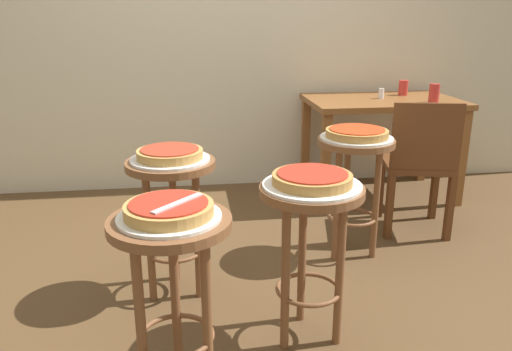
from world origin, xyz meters
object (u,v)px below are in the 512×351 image
(pizza_leftside, at_px, (170,153))
(wooden_chair, at_px, (419,162))
(serving_plate_leftside, at_px, (170,159))
(pizza_rear, at_px, (357,133))
(stool_foreground, at_px, (172,264))
(cup_far_edge, at_px, (403,88))
(pizza_foreground, at_px, (169,209))
(dining_table, at_px, (382,114))
(stool_rear, at_px, (355,169))
(pizza_server_knife, at_px, (178,203))
(cup_near_edge, at_px, (434,93))
(pizza_middle, at_px, (312,178))
(serving_plate_rear, at_px, (357,138))
(stool_middle, at_px, (311,226))
(serving_plate_foreground, at_px, (169,217))
(stool_leftside, at_px, (172,195))
(condiment_shaker, at_px, (381,93))
(serving_plate_middle, at_px, (312,185))

(pizza_leftside, xyz_separation_m, wooden_chair, (1.49, 0.54, -0.25))
(serving_plate_leftside, relative_size, pizza_rear, 1.09)
(stool_foreground, distance_m, cup_far_edge, 2.73)
(pizza_foreground, bearing_deg, dining_table, 52.69)
(pizza_foreground, relative_size, dining_table, 0.27)
(stool_foreground, height_order, stool_rear, same)
(serving_plate_leftside, xyz_separation_m, pizza_server_knife, (0.04, -0.73, 0.06))
(pizza_leftside, xyz_separation_m, cup_near_edge, (1.80, 1.05, 0.09))
(pizza_middle, xyz_separation_m, pizza_leftside, (-0.56, 0.46, -0.00))
(serving_plate_rear, relative_size, pizza_server_knife, 1.80)
(pizza_rear, bearing_deg, pizza_leftside, -163.47)
(stool_middle, bearing_deg, pizza_leftside, 141.07)
(stool_foreground, height_order, pizza_rear, pizza_rear)
(serving_plate_foreground, distance_m, stool_middle, 0.63)
(stool_leftside, height_order, stool_rear, same)
(pizza_leftside, bearing_deg, cup_near_edge, 30.19)
(cup_far_edge, xyz_separation_m, condiment_shaker, (-0.23, -0.14, -0.02))
(pizza_foreground, distance_m, stool_middle, 0.64)
(stool_middle, distance_m, wooden_chair, 1.36)
(serving_plate_rear, distance_m, cup_far_edge, 1.33)
(stool_foreground, relative_size, serving_plate_foreground, 1.95)
(condiment_shaker, bearing_deg, wooden_chair, -90.77)
(pizza_middle, xyz_separation_m, stool_leftside, (-0.56, 0.46, -0.20))
(stool_middle, xyz_separation_m, stool_leftside, (-0.56, 0.46, 0.00))
(pizza_foreground, height_order, serving_plate_middle, pizza_foreground)
(pizza_rear, xyz_separation_m, dining_table, (0.52, 0.96, -0.09))
(serving_plate_middle, height_order, dining_table, dining_table)
(wooden_chair, bearing_deg, serving_plate_middle, -133.03)
(stool_foreground, bearing_deg, serving_plate_foreground, -63.43)
(stool_foreground, xyz_separation_m, dining_table, (1.50, 1.97, 0.12))
(serving_plate_foreground, bearing_deg, pizza_rear, 45.72)
(stool_rear, bearing_deg, condiment_shaker, 62.48)
(pizza_foreground, bearing_deg, pizza_server_knife, -33.69)
(serving_plate_foreground, distance_m, wooden_chair, 1.95)
(serving_plate_foreground, height_order, wooden_chair, wooden_chair)
(serving_plate_middle, relative_size, cup_far_edge, 3.51)
(serving_plate_middle, bearing_deg, serving_plate_leftside, 141.07)
(pizza_middle, xyz_separation_m, condiment_shaker, (0.94, 1.72, 0.06))
(stool_leftside, distance_m, cup_far_edge, 2.24)
(pizza_leftside, relative_size, cup_far_edge, 2.72)
(stool_middle, bearing_deg, wooden_chair, 46.97)
(serving_plate_middle, height_order, pizza_middle, pizza_middle)
(pizza_leftside, bearing_deg, serving_plate_rear, 16.53)
(pizza_leftside, distance_m, pizza_rear, 1.04)
(serving_plate_middle, height_order, cup_far_edge, cup_far_edge)
(pizza_leftside, bearing_deg, wooden_chair, 19.80)
(stool_rear, bearing_deg, serving_plate_leftside, -163.47)
(serving_plate_leftside, bearing_deg, pizza_leftside, 0.00)
(stool_foreground, xyz_separation_m, wooden_chair, (1.48, 1.25, -0.05))
(wooden_chair, relative_size, pizza_server_knife, 3.86)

